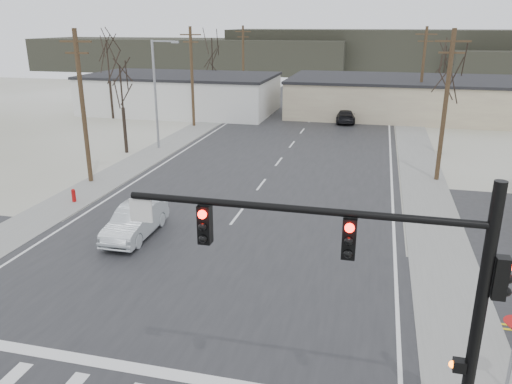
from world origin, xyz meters
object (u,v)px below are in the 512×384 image
Objects in this scene: traffic_signal_mast at (395,279)px; fire_hydrant at (74,195)px; car_far_a at (345,116)px; sedan_crossing at (135,221)px; car_far_b at (319,99)px.

traffic_signal_mast is 23.39m from fire_hydrant.
car_far_a is at bearing 64.78° from fire_hydrant.
car_far_a is at bearing 75.29° from sedan_crossing.
sedan_crossing is (5.99, -3.77, 0.39)m from fire_hydrant.
fire_hydrant is at bearing 58.19° from car_far_a.
car_far_b reaches higher than fire_hydrant.
car_far_a reaches higher than car_far_b.
traffic_signal_mast is 10.29× the size of fire_hydrant.
fire_hydrant is 32.83m from car_far_a.
car_far_b is at bearing -77.20° from car_far_a.
sedan_crossing is at bearing -32.24° from fire_hydrant.
traffic_signal_mast reaches higher than car_far_b.
sedan_crossing reaches higher than fire_hydrant.
traffic_signal_mast reaches higher than car_far_a.
car_far_b is (3.60, 45.99, -0.15)m from sedan_crossing.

